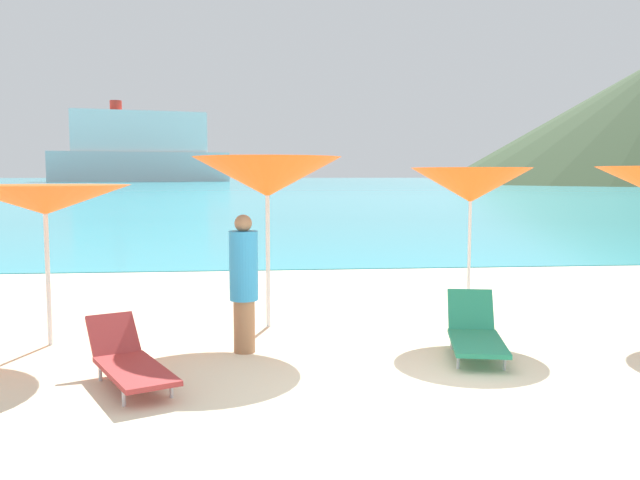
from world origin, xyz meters
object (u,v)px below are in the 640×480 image
umbrella_3 (45,200)px  lounge_chair_3 (475,333)px  cruise_ship (140,151)px  umbrella_4 (267,177)px  umbrella_5 (471,185)px  lounge_chair_0 (129,360)px  beachgoer_1 (244,280)px

umbrella_3 → lounge_chair_3: (5.14, -0.98, -1.55)m
umbrella_3 → cruise_ship: 204.64m
umbrella_4 → cruise_ship: size_ratio=0.04×
umbrella_4 → umbrella_5: bearing=0.8°
umbrella_4 → lounge_chair_0: (-1.47, -2.46, -1.85)m
umbrella_4 → beachgoer_1: (-0.32, -1.33, -1.22)m
lounge_chair_0 → lounge_chair_3: lounge_chair_3 is taller
beachgoer_1 → cruise_ship: bearing=-3.9°
lounge_chair_0 → cruise_ship: 206.60m
umbrella_5 → cruise_ship: 204.81m
lounge_chair_3 → cruise_ship: 206.53m
lounge_chair_0 → cruise_ship: (-33.12, 203.72, 9.15)m
umbrella_3 → umbrella_4: (2.74, 0.75, 0.28)m
lounge_chair_0 → cruise_ship: size_ratio=0.03×
lounge_chair_0 → umbrella_4: bearing=33.5°
umbrella_4 → cruise_ship: 204.34m
umbrella_3 → beachgoer_1: (2.43, -0.58, -0.94)m
umbrella_3 → umbrella_4: 2.86m
umbrella_4 → umbrella_5: 2.89m
lounge_chair_3 → beachgoer_1: (-2.72, 0.39, 0.60)m
umbrella_3 → umbrella_4: bearing=15.3°
umbrella_3 → beachgoer_1: 2.67m
umbrella_5 → lounge_chair_3: umbrella_5 is taller
umbrella_5 → cruise_ship: cruise_ship is taller
umbrella_3 → umbrella_4: umbrella_4 is taller
lounge_chair_0 → beachgoer_1: size_ratio=1.04×
umbrella_3 → lounge_chair_0: size_ratio=1.24×
umbrella_3 → lounge_chair_3: bearing=-10.8°
umbrella_3 → lounge_chair_3: size_ratio=1.32×
lounge_chair_0 → lounge_chair_3: 3.94m
lounge_chair_3 → beachgoer_1: size_ratio=0.97×
umbrella_3 → lounge_chair_3: 5.46m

